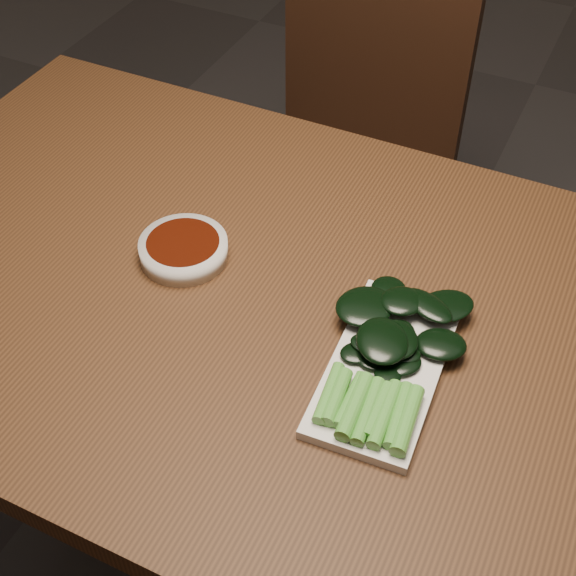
{
  "coord_description": "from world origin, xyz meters",
  "views": [
    {
      "loc": [
        0.3,
        -0.67,
        1.52
      ],
      "look_at": [
        -0.03,
        0.01,
        0.76
      ],
      "focal_mm": 50.0,
      "sensor_mm": 36.0,
      "label": 1
    }
  ],
  "objects_px": {
    "chair_far": "(348,162)",
    "sauce_bowl": "(184,249)",
    "serving_plate": "(385,368)",
    "gai_lan": "(389,350)",
    "table": "(304,341)"
  },
  "relations": [
    {
      "from": "chair_far",
      "to": "sauce_bowl",
      "type": "distance_m",
      "value": 0.7
    },
    {
      "from": "serving_plate",
      "to": "gai_lan",
      "type": "distance_m",
      "value": 0.02
    },
    {
      "from": "serving_plate",
      "to": "table",
      "type": "bearing_deg",
      "value": 156.9
    },
    {
      "from": "sauce_bowl",
      "to": "gai_lan",
      "type": "distance_m",
      "value": 0.33
    },
    {
      "from": "serving_plate",
      "to": "gai_lan",
      "type": "bearing_deg",
      "value": 98.97
    },
    {
      "from": "table",
      "to": "gai_lan",
      "type": "bearing_deg",
      "value": -18.46
    },
    {
      "from": "table",
      "to": "sauce_bowl",
      "type": "relative_size",
      "value": 11.26
    },
    {
      "from": "sauce_bowl",
      "to": "serving_plate",
      "type": "relative_size",
      "value": 0.46
    },
    {
      "from": "chair_far",
      "to": "sauce_bowl",
      "type": "xyz_separation_m",
      "value": [
        0.0,
        -0.64,
        0.28
      ]
    },
    {
      "from": "table",
      "to": "chair_far",
      "type": "distance_m",
      "value": 0.71
    },
    {
      "from": "sauce_bowl",
      "to": "gai_lan",
      "type": "xyz_separation_m",
      "value": [
        0.33,
        -0.06,
        0.01
      ]
    },
    {
      "from": "table",
      "to": "gai_lan",
      "type": "relative_size",
      "value": 4.83
    },
    {
      "from": "table",
      "to": "sauce_bowl",
      "type": "distance_m",
      "value": 0.21
    },
    {
      "from": "serving_plate",
      "to": "gai_lan",
      "type": "xyz_separation_m",
      "value": [
        -0.0,
        0.01,
        0.02
      ]
    },
    {
      "from": "serving_plate",
      "to": "chair_far",
      "type": "bearing_deg",
      "value": 114.84
    }
  ]
}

